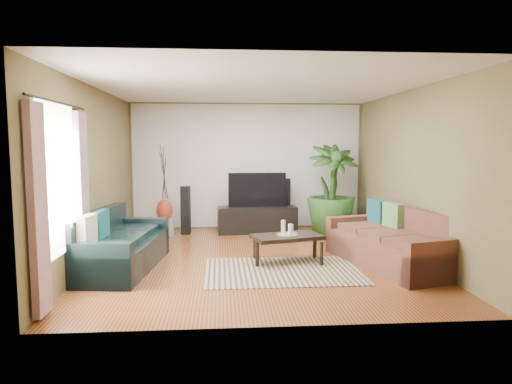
{
  "coord_description": "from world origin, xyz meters",
  "views": [
    {
      "loc": [
        -0.55,
        -7.12,
        1.82
      ],
      "look_at": [
        0.0,
        0.2,
        1.05
      ],
      "focal_mm": 32.0,
      "sensor_mm": 36.0,
      "label": 1
    }
  ],
  "objects": [
    {
      "name": "vase",
      "position": [
        -1.7,
        1.97,
        0.51
      ],
      "size": [
        0.32,
        0.32,
        0.45
      ],
      "primitive_type": "ellipsoid",
      "color": "maroon",
      "rests_on": "pedestal"
    },
    {
      "name": "plant_pot",
      "position": [
        1.68,
        2.0,
        0.13
      ],
      "size": [
        0.34,
        0.34,
        0.26
      ],
      "primitive_type": "cylinder",
      "color": "black",
      "rests_on": "floor"
    },
    {
      "name": "backwall_panel",
      "position": [
        0.0,
        2.74,
        1.35
      ],
      "size": [
        4.9,
        0.0,
        4.9
      ],
      "primitive_type": "plane",
      "rotation": [
        1.57,
        0.0,
        0.0
      ],
      "color": "white",
      "rests_on": "ground"
    },
    {
      "name": "sofa_left",
      "position": [
        -2.02,
        -0.44,
        0.42
      ],
      "size": [
        1.13,
        2.19,
        0.85
      ],
      "primitive_type": "cube",
      "rotation": [
        0.0,
        0.0,
        1.46
      ],
      "color": "black",
      "rests_on": "floor"
    },
    {
      "name": "candle_tall",
      "position": [
        0.39,
        -0.23,
        0.55
      ],
      "size": [
        0.07,
        0.07,
        0.21
      ],
      "primitive_type": "cylinder",
      "color": "beige",
      "rests_on": "candle_tray"
    },
    {
      "name": "wall_left",
      "position": [
        -2.5,
        0.0,
        1.35
      ],
      "size": [
        0.0,
        5.5,
        5.5
      ],
      "primitive_type": "plane",
      "rotation": [
        1.57,
        0.0,
        1.57
      ],
      "color": "brown",
      "rests_on": "ground"
    },
    {
      "name": "candle_short",
      "position": [
        0.52,
        -0.2,
        0.51
      ],
      "size": [
        0.07,
        0.07,
        0.13
      ],
      "primitive_type": "cylinder",
      "color": "beige",
      "rests_on": "candle_tray"
    },
    {
      "name": "wall_right",
      "position": [
        2.5,
        0.0,
        1.35
      ],
      "size": [
        0.0,
        5.5,
        5.5
      ],
      "primitive_type": "plane",
      "rotation": [
        1.57,
        0.0,
        -1.57
      ],
      "color": "brown",
      "rests_on": "ground"
    },
    {
      "name": "tv_stand",
      "position": [
        0.17,
        2.15,
        0.27
      ],
      "size": [
        1.64,
        0.57,
        0.54
      ],
      "primitive_type": "cube",
      "rotation": [
        0.0,
        0.0,
        0.05
      ],
      "color": "black",
      "rests_on": "floor"
    },
    {
      "name": "speaker_right",
      "position": [
        0.79,
        2.45,
        0.55
      ],
      "size": [
        0.21,
        0.23,
        1.1
      ],
      "primitive_type": "cube",
      "rotation": [
        0.0,
        0.0,
        0.07
      ],
      "color": "black",
      "rests_on": "floor"
    },
    {
      "name": "curtain_far",
      "position": [
        -2.43,
        -0.85,
        1.15
      ],
      "size": [
        0.08,
        0.35,
        2.2
      ],
      "primitive_type": "cube",
      "color": "gray",
      "rests_on": "ground"
    },
    {
      "name": "potted_plant",
      "position": [
        1.68,
        2.0,
        0.91
      ],
      "size": [
        1.17,
        1.17,
        1.82
      ],
      "primitive_type": "imported",
      "rotation": [
        0.0,
        0.0,
        0.17
      ],
      "color": "#234B19",
      "rests_on": "floor"
    },
    {
      "name": "candle_mid",
      "position": [
        0.49,
        -0.3,
        0.52
      ],
      "size": [
        0.07,
        0.07,
        0.16
      ],
      "primitive_type": "cylinder",
      "color": "white",
      "rests_on": "candle_tray"
    },
    {
      "name": "curtain_rod",
      "position": [
        -2.43,
        -1.6,
        2.3
      ],
      "size": [
        0.03,
        1.9,
        0.03
      ],
      "primitive_type": "cylinder",
      "rotation": [
        1.57,
        0.0,
        0.0
      ],
      "color": "black",
      "rests_on": "ground"
    },
    {
      "name": "candle_tray",
      "position": [
        0.45,
        -0.26,
        0.44
      ],
      "size": [
        0.32,
        0.32,
        0.01
      ],
      "primitive_type": "cylinder",
      "color": "gray",
      "rests_on": "coffee_table"
    },
    {
      "name": "wall_back",
      "position": [
        0.0,
        2.75,
        1.35
      ],
      "size": [
        5.0,
        0.0,
        5.0
      ],
      "primitive_type": "plane",
      "rotation": [
        1.57,
        0.0,
        0.0
      ],
      "color": "brown",
      "rests_on": "ground"
    },
    {
      "name": "curtain_near",
      "position": [
        -2.43,
        -2.35,
        1.15
      ],
      "size": [
        0.08,
        0.35,
        2.2
      ],
      "primitive_type": "cube",
      "color": "gray",
      "rests_on": "ground"
    },
    {
      "name": "speaker_left",
      "position": [
        -1.29,
        2.12,
        0.49
      ],
      "size": [
        0.2,
        0.21,
        0.98
      ],
      "primitive_type": "cube",
      "rotation": [
        0.0,
        0.0,
        -0.12
      ],
      "color": "black",
      "rests_on": "floor"
    },
    {
      "name": "side_table",
      "position": [
        -2.25,
        0.35,
        0.25
      ],
      "size": [
        0.58,
        0.58,
        0.51
      ],
      "primitive_type": "cube",
      "rotation": [
        0.0,
        0.0,
        0.25
      ],
      "color": "#975331",
      "rests_on": "floor"
    },
    {
      "name": "window_pane",
      "position": [
        -2.48,
        -1.6,
        1.4
      ],
      "size": [
        0.0,
        1.8,
        1.8
      ],
      "primitive_type": "plane",
      "rotation": [
        1.57,
        0.0,
        1.57
      ],
      "color": "white",
      "rests_on": "ground"
    },
    {
      "name": "floor",
      "position": [
        0.0,
        0.0,
        0.0
      ],
      "size": [
        5.5,
        5.5,
        0.0
      ],
      "primitive_type": "plane",
      "color": "brown",
      "rests_on": "ground"
    },
    {
      "name": "pedestal",
      "position": [
        -1.7,
        1.97,
        0.18
      ],
      "size": [
        0.37,
        0.37,
        0.35
      ],
      "primitive_type": "cube",
      "rotation": [
        0.0,
        0.0,
        0.05
      ],
      "color": "gray",
      "rests_on": "floor"
    },
    {
      "name": "ceiling",
      "position": [
        0.0,
        0.0,
        2.7
      ],
      "size": [
        5.5,
        5.5,
        0.0
      ],
      "primitive_type": "plane",
      "rotation": [
        3.14,
        0.0,
        0.0
      ],
      "color": "white",
      "rests_on": "ground"
    },
    {
      "name": "sofa_right",
      "position": [
        1.97,
        -0.55,
        0.42
      ],
      "size": [
        1.54,
        2.4,
        0.85
      ],
      "primitive_type": "cube",
      "rotation": [
        0.0,
        0.0,
        -1.31
      ],
      "color": "brown",
      "rests_on": "floor"
    },
    {
      "name": "wall_front",
      "position": [
        0.0,
        -2.75,
        1.35
      ],
      "size": [
        5.0,
        0.0,
        5.0
      ],
      "primitive_type": "plane",
      "rotation": [
        -1.57,
        0.0,
        0.0
      ],
      "color": "brown",
      "rests_on": "ground"
    },
    {
      "name": "area_rug",
      "position": [
        0.31,
        -0.76,
        0.01
      ],
      "size": [
        2.23,
        1.59,
        0.01
      ],
      "primitive_type": "cube",
      "rotation": [
        0.0,
        0.0,
        0.01
      ],
      "color": "tan",
      "rests_on": "floor"
    },
    {
      "name": "television",
      "position": [
        0.17,
        2.17,
        0.89
      ],
      "size": [
        1.19,
        0.06,
        0.7
      ],
      "primitive_type": "cube",
      "color": "black",
      "rests_on": "tv_stand"
    },
    {
      "name": "coffee_table",
      "position": [
        0.45,
        -0.26,
        0.21
      ],
      "size": [
        1.16,
        0.83,
        0.43
      ],
      "primitive_type": "cube",
      "rotation": [
        0.0,
        0.0,
        0.27
      ],
      "color": "black",
      "rests_on": "floor"
    }
  ]
}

